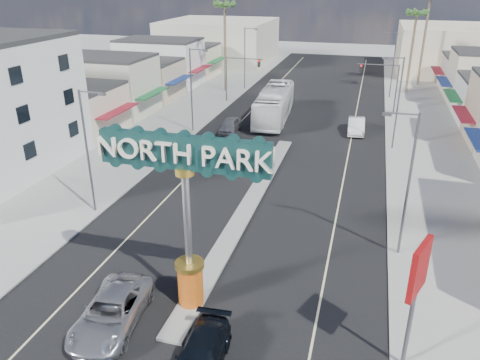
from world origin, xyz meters
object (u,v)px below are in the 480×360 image
Objects in this scene: suv_left at (112,312)px; suv_right at (201,356)px; car_parked_right at (356,126)px; car_parked_left at (230,125)px; streetlight_l_far at (246,55)px; palm_left_far at (225,10)px; bank_pylon_sign at (418,276)px; gateway_sign at (186,204)px; traffic_signal_left at (239,71)px; streetlight_r_near at (406,179)px; palm_right_mid at (416,17)px; streetlight_l_mid at (193,86)px; streetlight_r_mid at (397,99)px; streetlight_l_near at (89,147)px; traffic_signal_right at (382,78)px; city_bus at (274,104)px; streetlight_r_far at (392,62)px; palm_right_far at (430,2)px.

suv_left is 1.20× the size of suv_right.
car_parked_left is at bearing -168.23° from car_parked_right.
suv_right is at bearing -100.25° from car_parked_right.
streetlight_l_far is at bearing 99.37° from suv_right.
bank_pylon_sign is (23.51, -49.44, -6.74)m from palm_left_far.
bank_pylon_sign is at bearing -7.69° from gateway_sign.
traffic_signal_left is at bearing 135.58° from bank_pylon_sign.
streetlight_r_near is 46.80m from palm_left_far.
gateway_sign is 6.88m from suv_right.
car_parked_right is (-6.17, -21.63, -9.78)m from palm_right_mid.
suv_left is (7.28, -30.54, -4.25)m from streetlight_l_mid.
traffic_signal_left is 10.14m from palm_left_far.
palm_right_mid is (22.18, 12.01, 6.33)m from traffic_signal_left.
streetlight_l_far is 46.90m from streetlight_r_near.
car_parked_right reaches higher than car_parked_left.
car_parked_left is at bearing 129.14° from streetlight_r_near.
car_parked_right is at bearing 129.50° from streetlight_r_mid.
streetlight_l_near reaches higher than bank_pylon_sign.
traffic_signal_left is 18.37m from traffic_signal_right.
gateway_sign is at bearing -88.85° from city_bus.
streetlight_r_near is (19.62, -33.99, 0.79)m from traffic_signal_left.
streetlight_r_mid is 22.00m from streetlight_r_far.
palm_right_far reaches higher than traffic_signal_left.
palm_right_mid is at bearing 67.34° from suv_left.
suv_right is (15.00, -52.03, -10.79)m from palm_left_far.
palm_right_mid is at bearing 71.40° from car_parked_right.
palm_left_far is (-13.00, 48.02, 5.57)m from gateway_sign.
bank_pylon_sign is (20.95, -29.44, -0.31)m from streetlight_l_mid.
streetlight_r_near is 0.64× the size of palm_right_far.
streetlight_r_far is at bearing 68.78° from suv_left.
traffic_signal_left is 19.01m from car_parked_right.
streetlight_l_far is (-1.25, 8.01, 0.79)m from traffic_signal_left.
car_parked_left is 0.91× the size of car_parked_right.
palm_left_far is 27.42m from car_parked_right.
streetlight_r_mid reaches higher than city_bus.
palm_left_far reaches higher than suv_right.
traffic_signal_left is at bearing 102.33° from gateway_sign.
traffic_signal_right reaches higher than city_bus.
suv_left is 0.43× the size of city_bus.
car_parked_left is at bearing -78.75° from traffic_signal_left.
streetlight_l_mid and streetlight_r_near have the same top height.
palm_right_far is at bearing 72.10° from traffic_signal_right.
suv_left is (-18.16, -62.54, -11.57)m from palm_right_far.
streetlight_l_far is 1.54× the size of suv_left.
bank_pylon_sign is at bearing -92.57° from palm_right_mid.
car_parked_left is at bearing 13.28° from streetlight_l_mid.
car_parked_left is (2.60, -13.09, -3.51)m from traffic_signal_left.
streetlight_r_far is at bearing 81.14° from traffic_signal_right.
suv_right is 0.36× the size of city_bus.
streetlight_r_mid is 0.74× the size of palm_right_mid.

